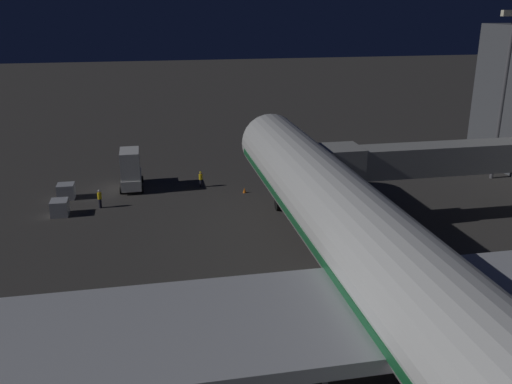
{
  "coord_description": "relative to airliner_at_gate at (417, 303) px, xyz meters",
  "views": [
    {
      "loc": [
        11.45,
        32.21,
        18.36
      ],
      "look_at": [
        3.0,
        -10.19,
        3.5
      ],
      "focal_mm": 38.65,
      "sensor_mm": 36.0,
      "label": 1
    }
  ],
  "objects": [
    {
      "name": "ground_plane",
      "position": [
        -0.0,
        -12.12,
        -5.49
      ],
      "size": [
        320.0,
        320.0,
        0.0
      ],
      "primitive_type": "plane",
      "color": "#383533"
    },
    {
      "name": "apron_floodlight_mast",
      "position": [
        -25.5,
        -31.87,
        4.8
      ],
      "size": [
        2.9,
        0.5,
        17.71
      ],
      "color": "#59595E",
      "rests_on": "ground_plane"
    },
    {
      "name": "jet_bridge",
      "position": [
        -12.99,
        -21.75,
        0.14
      ],
      "size": [
        24.47,
        3.4,
        7.16
      ],
      "color": "#9E9E99",
      "rests_on": "ground_plane"
    },
    {
      "name": "airliner_at_gate",
      "position": [
        0.0,
        0.0,
        0.0
      ],
      "size": [
        57.15,
        67.04,
        18.5
      ],
      "color": "silver",
      "rests_on": "ground_plane"
    },
    {
      "name": "ground_crew_marshaller_fwd",
      "position": [
        16.35,
        -30.64,
        -4.49
      ],
      "size": [
        0.4,
        0.4,
        1.81
      ],
      "color": "black",
      "rests_on": "ground_plane"
    },
    {
      "name": "cargo_truck_aft",
      "position": [
        13.5,
        -35.96,
        -3.41
      ],
      "size": [
        2.36,
        5.01,
        4.22
      ],
      "color": "silver",
      "rests_on": "ground_plane"
    },
    {
      "name": "baggage_container_far_row",
      "position": [
        19.82,
        -34.1,
        -4.75
      ],
      "size": [
        1.64,
        1.65,
        1.47
      ],
      "primitive_type": "cube",
      "color": "#B7BABF",
      "rests_on": "ground_plane"
    },
    {
      "name": "traffic_cone_nose_starboard",
      "position": [
        2.2,
        -32.31,
        -5.21
      ],
      "size": [
        0.36,
        0.36,
        0.55
      ],
      "primitive_type": "cone",
      "color": "orange",
      "rests_on": "ground_plane"
    },
    {
      "name": "traffic_cone_nose_port",
      "position": [
        -2.2,
        -32.31,
        -5.21
      ],
      "size": [
        0.36,
        0.36,
        0.55
      ],
      "primitive_type": "cone",
      "color": "orange",
      "rests_on": "ground_plane"
    },
    {
      "name": "baggage_container_near_belt",
      "position": [
        19.83,
        -29.41,
        -4.77
      ],
      "size": [
        1.51,
        1.75,
        1.45
      ],
      "primitive_type": "cube",
      "color": "#B7BABF",
      "rests_on": "ground_plane"
    },
    {
      "name": "ground_crew_under_port_wing",
      "position": [
        6.38,
        -35.03,
        -4.55
      ],
      "size": [
        0.4,
        0.4,
        1.72
      ],
      "color": "black",
      "rests_on": "ground_plane"
    }
  ]
}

